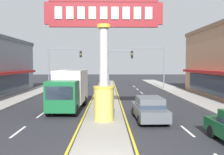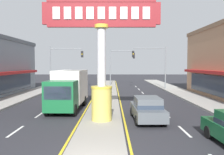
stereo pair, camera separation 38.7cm
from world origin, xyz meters
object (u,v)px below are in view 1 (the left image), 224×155
Objects in this scene: traffic_light_left_side at (61,60)px; traffic_light_median_far at (117,61)px; sedan_near_left_lane at (149,108)px; district_sign at (104,60)px; traffic_light_right_side at (152,60)px; box_truck_near_right_lane at (70,88)px.

traffic_light_left_side is 1.00× the size of traffic_light_median_far.
sedan_near_left_lane is (1.05, -25.14, -3.41)m from traffic_light_median_far.
district_sign is 25.68m from traffic_light_median_far.
traffic_light_left_side is 10.21m from traffic_light_median_far.
sedan_near_left_lane is at bearing -100.81° from traffic_light_right_side.
traffic_light_right_side is at bearing 57.36° from box_truck_near_right_lane.
district_sign is 5.88m from box_truck_near_right_lane.
traffic_light_left_side is 1.43× the size of sedan_near_left_lane.
box_truck_near_right_lane is at bearing -102.69° from traffic_light_median_far.
sedan_near_left_lane is (5.77, -4.17, -0.91)m from box_truck_near_right_lane.
box_truck_near_right_lane reaches higher than sedan_near_left_lane.
district_sign reaches higher than traffic_light_median_far.
traffic_light_right_side is at bearing -2.21° from traffic_light_left_side.
district_sign is at bearing -58.30° from box_truck_near_right_lane.
box_truck_near_right_lane is at bearing -76.48° from traffic_light_left_side.
traffic_light_left_side is 0.89× the size of box_truck_near_right_lane.
district_sign is 1.70× the size of sedan_near_left_lane.
traffic_light_median_far is (8.36, 5.87, -0.05)m from traffic_light_left_side.
traffic_light_median_far is 25.39m from sedan_near_left_lane.
traffic_light_left_side reaches higher than sedan_near_left_lane.
district_sign is 1.19× the size of traffic_light_median_far.
traffic_light_right_side is (6.49, 19.24, 0.34)m from district_sign.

